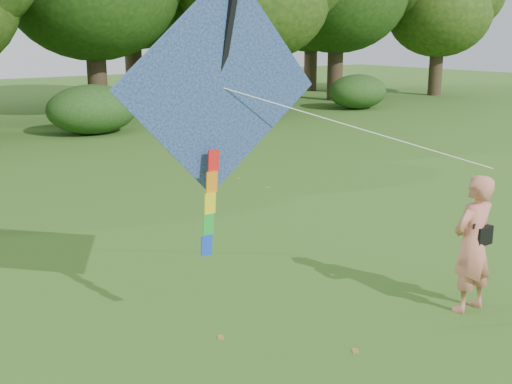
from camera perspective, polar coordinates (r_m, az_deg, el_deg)
ground at (r=9.29m, az=12.96°, el=-10.49°), size 100.00×100.00×0.00m
man_kite_flyer at (r=9.32m, az=18.69°, el=-4.40°), size 0.72×0.48×1.94m
crossbody_bag at (r=9.36m, az=19.31°, el=-3.55°), size 0.43×0.20×0.74m
flying_kite at (r=7.56m, az=-3.16°, el=9.01°), size 4.83×1.78×3.37m
fallen_leaves at (r=10.85m, az=-0.00°, el=-6.42°), size 10.98×15.36×0.01m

